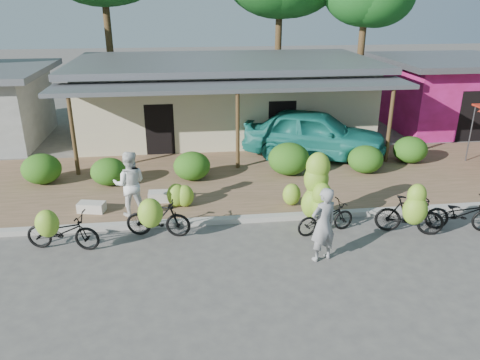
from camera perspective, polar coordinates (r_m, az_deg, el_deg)
The scene contains 24 objects.
ground at distance 11.54m, azimuth 3.39°, elevation -9.42°, with size 100.00×100.00×0.00m, color #4F4C49.
sidewalk at distance 15.95m, azimuth 0.20°, elevation -0.02°, with size 60.00×6.00×0.12m, color #92694E.
curb at distance 13.23m, azimuth 1.85°, elevation -4.72°, with size 60.00×0.25×0.15m, color #A8A399.
shop_main at distance 21.15m, azimuth -1.87°, elevation 10.10°, with size 13.00×8.50×3.35m.
shop_pink at distance 24.50m, azimuth 23.78°, elevation 9.78°, with size 6.00×6.00×3.25m.
hedge_0 at distance 16.71m, azimuth -23.05°, elevation 1.25°, with size 1.28×1.15×1.00m, color #255C15.
hedge_1 at distance 15.86m, azimuth -15.72°, elevation 0.99°, with size 1.16×1.05×0.91m, color #255C15.
hedge_2 at distance 15.78m, azimuth -5.89°, elevation 1.71°, with size 1.24×1.11×0.96m, color #255C15.
hedge_3 at distance 16.23m, azimuth 5.98°, elevation 2.58°, with size 1.44×1.29×1.12m, color #255C15.
hedge_4 at distance 16.92m, azimuth 15.05°, elevation 2.46°, with size 1.24×1.11×0.96m, color #255C15.
hedge_5 at distance 18.46m, azimuth 20.05°, elevation 3.49°, with size 1.26×1.13×0.98m, color #255C15.
bike_far_left at distance 12.37m, azimuth -21.00°, elevation -5.75°, with size 1.95×1.37×1.37m.
bike_left at distance 12.26m, azimuth -10.15°, elevation -4.49°, with size 1.78×1.31×1.36m.
bike_center at distance 12.72m, azimuth 9.77°, elevation -2.31°, with size 1.75×1.31×2.10m.
bike_right at distance 12.95m, azimuth 20.15°, elevation -3.74°, with size 1.83×1.41×1.65m.
bike_far_right at distance 13.90m, azimuth 25.33°, elevation -3.73°, with size 1.95×1.07×0.97m.
loose_banana_a at distance 13.85m, azimuth -7.76°, elevation -1.84°, with size 0.57×0.48×0.71m, color #82C531.
loose_banana_b at distance 13.82m, azimuth -6.75°, elevation -1.94°, with size 0.53×0.45×0.67m, color #82C531.
loose_banana_c at distance 13.91m, azimuth 6.32°, elevation -1.76°, with size 0.54×0.46×0.67m, color #82C531.
sack_near at distance 14.36m, azimuth -9.40°, elevation -1.96°, with size 0.85×0.40×0.30m, color beige.
sack_far at distance 14.14m, azimuth -17.64°, elevation -3.16°, with size 0.75×0.38×0.28m, color beige.
vendor at distance 11.18m, azimuth 10.11°, elevation -5.37°, with size 0.68×0.45×1.86m, color gray.
bystander at distance 13.33m, azimuth -13.28°, elevation -0.46°, with size 0.92×0.71×1.89m, color white.
teal_van at distance 18.10m, azimuth 9.05°, elevation 5.60°, with size 2.15×5.35×1.82m, color #1A776C.
Camera 1 is at (-1.89, -9.71, 5.94)m, focal length 35.00 mm.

